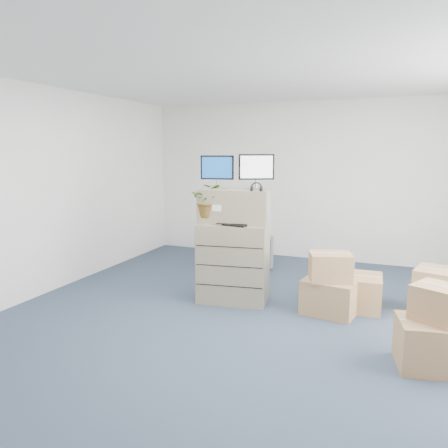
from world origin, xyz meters
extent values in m
plane|color=#222E3D|center=(0.00, 0.00, 0.00)|extent=(7.00, 7.00, 0.00)
cube|color=silver|center=(0.00, 3.51, 1.40)|extent=(6.00, 0.02, 2.80)
cube|color=gray|center=(-0.49, 0.84, 0.51)|extent=(0.94, 0.65, 1.02)
cube|color=gray|center=(-0.50, 0.89, 1.24)|extent=(0.93, 0.56, 0.44)
cube|color=#99999E|center=(-0.73, 0.89, 1.47)|extent=(0.25, 0.20, 0.02)
cylinder|color=#99999E|center=(-0.73, 0.89, 1.52)|extent=(0.04, 0.04, 0.10)
cube|color=black|center=(-0.73, 0.89, 1.73)|extent=(0.43, 0.11, 0.31)
cube|color=navy|center=(-0.73, 0.87, 1.73)|extent=(0.38, 0.08, 0.26)
cube|color=#99999E|center=(-0.23, 0.97, 1.47)|extent=(0.28, 0.25, 0.02)
cylinder|color=#99999E|center=(-0.23, 0.97, 1.53)|extent=(0.04, 0.04, 0.11)
cube|color=black|center=(-0.23, 0.97, 1.74)|extent=(0.42, 0.22, 0.32)
cube|color=silver|center=(-0.23, 0.95, 1.74)|extent=(0.37, 0.18, 0.28)
torus|color=black|center=(-0.16, 0.75, 1.50)|extent=(0.14, 0.04, 0.14)
cube|color=black|center=(-0.47, 0.73, 1.03)|extent=(0.46, 0.26, 0.02)
ellipsoid|color=silver|center=(-0.14, 0.83, 1.04)|extent=(0.10, 0.07, 0.03)
cylinder|color=#999CA1|center=(-0.44, 0.91, 1.15)|extent=(0.08, 0.08, 0.27)
cube|color=silver|center=(-0.50, 0.89, 1.03)|extent=(0.07, 0.06, 0.02)
cube|color=black|center=(-0.50, 0.89, 1.10)|extent=(0.07, 0.04, 0.12)
cube|color=black|center=(-0.18, 1.05, 1.05)|extent=(0.20, 0.17, 0.05)
cube|color=#4384E3|center=(-0.18, 0.96, 1.12)|extent=(0.27, 0.17, 0.10)
cylinder|color=#92B08E|center=(-0.79, 0.72, 1.03)|extent=(0.20, 0.20, 0.02)
cylinder|color=black|center=(-0.79, 0.72, 1.10)|extent=(0.17, 0.17, 0.13)
imported|color=#195418|center=(-0.79, 0.72, 1.27)|extent=(0.51, 0.53, 0.33)
imported|color=slate|center=(-0.82, 2.30, 0.35)|extent=(0.93, 0.93, 0.70)
cube|color=#986749|center=(0.75, 0.83, 0.21)|extent=(0.67, 0.56, 0.42)
cube|color=#986749|center=(1.81, -0.18, 0.22)|extent=(0.68, 0.59, 0.44)
cube|color=#986749|center=(1.01, 1.16, 0.21)|extent=(0.65, 0.60, 0.42)
cube|color=#986749|center=(0.74, 0.82, 0.58)|extent=(0.56, 0.50, 0.33)
cube|color=#986749|center=(1.83, -0.13, 0.60)|extent=(0.54, 0.52, 0.32)
camera|label=1|loc=(1.42, -4.29, 1.95)|focal=35.00mm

